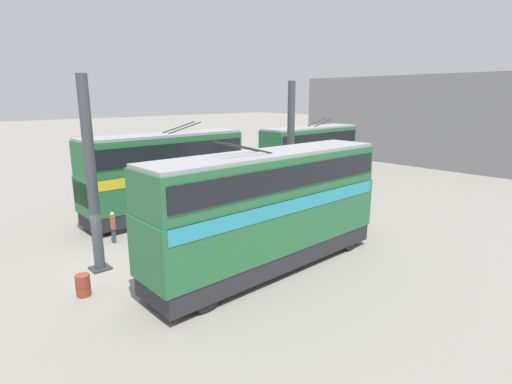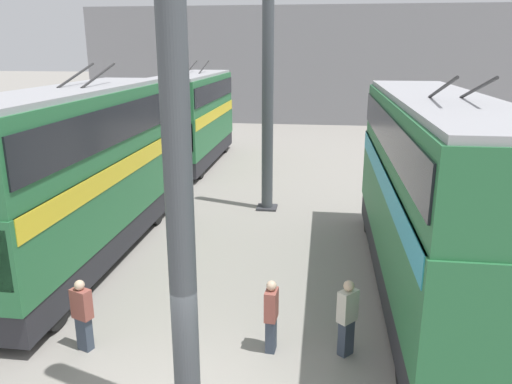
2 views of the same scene
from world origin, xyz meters
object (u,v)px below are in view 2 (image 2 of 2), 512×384
object	(u,v)px
bus_right_near	(76,167)
person_by_left_row	(347,316)
bus_right_mid	(194,113)
person_by_right_row	(82,314)
bus_left_near	(433,185)
person_aisle_foreground	(271,315)

from	to	relation	value
bus_right_near	person_by_left_row	xyz separation A→B (m)	(-3.79, -7.63, -2.02)
person_by_left_row	bus_right_mid	bearing A→B (deg)	-23.97
person_by_right_row	bus_right_near	bearing A→B (deg)	47.17
bus_left_near	bus_right_near	distance (m)	9.79
bus_left_near	bus_right_near	world-z (taller)	bus_right_near
bus_right_mid	person_by_left_row	xyz separation A→B (m)	(-17.21, -7.63, -1.87)
bus_right_near	person_aisle_foreground	world-z (taller)	bus_right_near
bus_left_near	person_by_left_row	distance (m)	4.30
bus_right_near	person_by_left_row	size ratio (longest dim) A/B	5.97
bus_left_near	person_by_right_row	size ratio (longest dim) A/B	7.11
person_aisle_foreground	person_by_right_row	size ratio (longest dim) A/B	1.01
bus_left_near	bus_right_mid	bearing A→B (deg)	34.78
bus_right_mid	person_aisle_foreground	world-z (taller)	bus_right_mid
bus_right_mid	person_by_right_row	xyz separation A→B (m)	(-17.76, -2.13, -1.92)
person_aisle_foreground	person_by_right_row	xyz separation A→B (m)	(-0.48, 3.94, -0.01)
bus_right_near	person_by_left_row	world-z (taller)	bus_right_near
bus_right_mid	person_by_right_row	distance (m)	17.99
bus_right_near	person_by_right_row	world-z (taller)	bus_right_near
bus_right_mid	person_by_left_row	world-z (taller)	bus_right_mid
person_by_left_row	person_by_right_row	world-z (taller)	person_by_left_row
bus_right_mid	person_by_left_row	size ratio (longest dim) A/B	5.55
bus_right_mid	person_aisle_foreground	size ratio (longest dim) A/B	5.79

